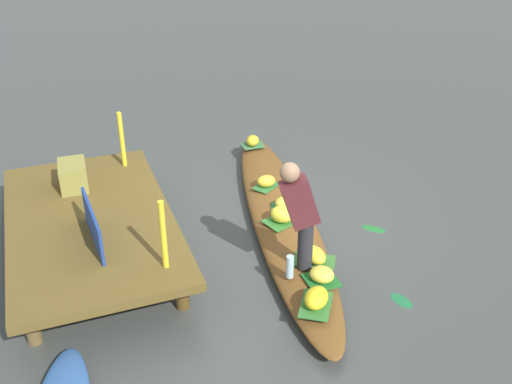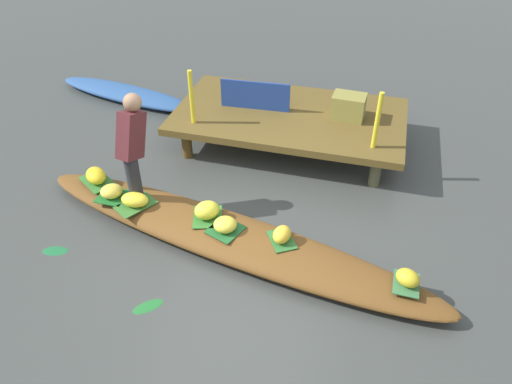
{
  "view_description": "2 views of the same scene",
  "coord_description": "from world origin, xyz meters",
  "views": [
    {
      "loc": [
        -5.81,
        2.52,
        4.0
      ],
      "look_at": [
        0.16,
        0.29,
        0.46
      ],
      "focal_mm": 41.8,
      "sensor_mm": 36.0,
      "label": 1
    },
    {
      "loc": [
        1.35,
        -3.71,
        3.73
      ],
      "look_at": [
        0.17,
        0.58,
        0.34
      ],
      "focal_mm": 34.03,
      "sensor_mm": 36.0,
      "label": 2
    }
  ],
  "objects": [
    {
      "name": "banana_bunch_6",
      "position": [
        -0.26,
        0.12,
        0.34
      ],
      "size": [
        0.37,
        0.37,
        0.19
      ],
      "primitive_type": "ellipsoid",
      "rotation": [
        0.0,
        0.0,
        3.85
      ],
      "color": "yellow",
      "rests_on": "vendor_boat"
    },
    {
      "name": "leaf_mat_6",
      "position": [
        -0.26,
        0.12,
        0.24
      ],
      "size": [
        0.42,
        0.47,
        0.01
      ],
      "primitive_type": "cube",
      "rotation": [
        0.0,
        0.0,
        1.87
      ],
      "color": "#33742D",
      "rests_on": "vendor_boat"
    },
    {
      "name": "drifting_plant_0",
      "position": [
        -1.78,
        -0.6,
        0.0
      ],
      "size": [
        0.31,
        0.21,
        0.01
      ],
      "primitive_type": "ellipsoid",
      "rotation": [
        0.0,
        0.0,
        0.22
      ],
      "color": "#1D6A39",
      "rests_on": "ground"
    },
    {
      "name": "leaf_mat_1",
      "position": [
        1.9,
        -0.31,
        0.24
      ],
      "size": [
        0.25,
        0.33,
        0.01
      ],
      "primitive_type": "cube",
      "rotation": [
        0.0,
        0.0,
        1.55
      ],
      "color": "#3B7144",
      "rests_on": "vendor_boat"
    },
    {
      "name": "railing_post_west",
      "position": [
        -1.0,
        1.67,
        0.86
      ],
      "size": [
        0.06,
        0.06,
        0.75
      ],
      "primitive_type": "cylinder",
      "color": "yellow",
      "rests_on": "dock_platform"
    },
    {
      "name": "vendor_person",
      "position": [
        -1.16,
        0.31,
        0.94
      ],
      "size": [
        0.26,
        0.45,
        1.24
      ],
      "color": "#28282D",
      "rests_on": "vendor_boat"
    },
    {
      "name": "banana_bunch_5",
      "position": [
        0.0,
        -0.04,
        0.31
      ],
      "size": [
        0.32,
        0.31,
        0.15
      ],
      "primitive_type": "ellipsoid",
      "rotation": [
        0.0,
        0.0,
        1.94
      ],
      "color": "yellow",
      "rests_on": "vendor_boat"
    },
    {
      "name": "leaf_mat_5",
      "position": [
        0.0,
        -0.04,
        0.24
      ],
      "size": [
        0.42,
        0.43,
        0.01
      ],
      "primitive_type": "cube",
      "rotation": [
        0.0,
        0.0,
        1.21
      ],
      "color": "#22612D",
      "rests_on": "vendor_boat"
    },
    {
      "name": "moored_boat",
      "position": [
        -2.72,
        2.94,
        0.09
      ],
      "size": [
        2.76,
        1.05,
        0.19
      ],
      "primitive_type": "ellipsoid",
      "rotation": [
        0.0,
        0.0,
        -0.19
      ],
      "color": "#2F5897",
      "rests_on": "ground"
    },
    {
      "name": "dock_platform",
      "position": [
        0.2,
        2.27,
        0.42
      ],
      "size": [
        3.2,
        1.8,
        0.49
      ],
      "color": "brown",
      "rests_on": "ground"
    },
    {
      "name": "banana_bunch_2",
      "position": [
        -1.12,
        0.1,
        0.32
      ],
      "size": [
        0.33,
        0.23,
        0.16
      ],
      "primitive_type": "ellipsoid",
      "rotation": [
        0.0,
        0.0,
        0.07
      ],
      "color": "yellow",
      "rests_on": "vendor_boat"
    },
    {
      "name": "market_banner",
      "position": [
        -0.3,
        2.27,
        0.69
      ],
      "size": [
        0.98,
        0.08,
        0.41
      ],
      "primitive_type": "cube",
      "rotation": [
        0.0,
        0.0,
        0.06
      ],
      "color": "navy",
      "rests_on": "dock_platform"
    },
    {
      "name": "produce_crate",
      "position": [
        0.99,
        2.35,
        0.66
      ],
      "size": [
        0.46,
        0.34,
        0.34
      ],
      "primitive_type": "cube",
      "rotation": [
        0.0,
        0.0,
        -0.06
      ],
      "color": "olive",
      "rests_on": "dock_platform"
    },
    {
      "name": "banana_bunch_4",
      "position": [
        -1.46,
        0.17,
        0.32
      ],
      "size": [
        0.34,
        0.33,
        0.15
      ],
      "primitive_type": "ellipsoid",
      "rotation": [
        0.0,
        0.0,
        2.11
      ],
      "color": "yellow",
      "rests_on": "vendor_boat"
    },
    {
      "name": "water_bottle",
      "position": [
        -1.28,
        0.45,
        0.36
      ],
      "size": [
        0.08,
        0.08,
        0.26
      ],
      "primitive_type": "cylinder",
      "color": "silver",
      "rests_on": "vendor_boat"
    },
    {
      "name": "leaf_mat_0",
      "position": [
        -1.79,
        0.39,
        0.24
      ],
      "size": [
        0.53,
        0.49,
        0.01
      ],
      "primitive_type": "cube",
      "rotation": [
        0.0,
        0.0,
        2.55
      ],
      "color": "#347130",
      "rests_on": "vendor_boat"
    },
    {
      "name": "leaf_mat_4",
      "position": [
        -1.46,
        0.17,
        0.24
      ],
      "size": [
        0.34,
        0.33,
        0.01
      ],
      "primitive_type": "cube",
      "rotation": [
        0.0,
        0.0,
        1.56
      ],
      "color": "#1E6427",
      "rests_on": "vendor_boat"
    },
    {
      "name": "railing_post_east",
      "position": [
        1.4,
        1.67,
        0.86
      ],
      "size": [
        0.06,
        0.06,
        0.75
      ],
      "primitive_type": "cylinder",
      "color": "yellow",
      "rests_on": "dock_platform"
    },
    {
      "name": "canal_water",
      "position": [
        0.0,
        0.0,
        0.0
      ],
      "size": [
        40.0,
        40.0,
        0.0
      ],
      "primitive_type": "plane",
      "color": "#3F4340",
      "rests_on": "ground"
    },
    {
      "name": "vendor_boat",
      "position": [
        0.0,
        0.0,
        0.12
      ],
      "size": [
        5.0,
        1.73,
        0.24
      ],
      "primitive_type": "ellipsoid",
      "rotation": [
        0.0,
        0.0,
        -0.2
      ],
      "color": "brown",
      "rests_on": "ground"
    },
    {
      "name": "banana_bunch_0",
      "position": [
        -1.79,
        0.39,
        0.33
      ],
      "size": [
        0.39,
        0.38,
        0.17
      ],
      "primitive_type": "ellipsoid",
      "rotation": [
        0.0,
        0.0,
        5.56
      ],
      "color": "yellow",
      "rests_on": "vendor_boat"
    },
    {
      "name": "leaf_mat_3",
      "position": [
        0.62,
        -0.03,
        0.24
      ],
      "size": [
        0.38,
        0.42,
        0.01
      ],
      "primitive_type": "cube",
      "rotation": [
        0.0,
        0.0,
        2.13
      ],
      "color": "#2F6E30",
      "rests_on": "vendor_boat"
    },
    {
      "name": "banana_bunch_3",
      "position": [
        0.62,
        -0.03,
        0.32
      ],
      "size": [
        0.21,
        0.27,
        0.16
      ],
      "primitive_type": "ellipsoid",
      "rotation": [
        0.0,
        0.0,
        1.44
      ],
      "color": "yellow",
      "rests_on": "vendor_boat"
    },
    {
      "name": "banana_bunch_1",
      "position": [
        1.9,
        -0.31,
        0.32
      ],
      "size": [
        0.3,
        0.28,
        0.16
      ],
      "primitive_type": "ellipsoid",
      "rotation": [
        0.0,
        0.0,
        2.58
      ],
      "color": "gold",
      "rests_on": "vendor_boat"
    },
    {
      "name": "drifting_plant_2",
      "position": [
        -0.47,
        -1.04,
        0.0
      ],
      "size": [
        0.31,
        0.31,
        0.01
      ],
      "primitive_type": "ellipsoid",
      "rotation": [
        0.0,
        0.0,
        0.77
      ],
      "color": "#226F2E",
      "rests_on": "ground"
    },
    {
      "name": "leaf_mat_2",
      "position": [
        -1.12,
        0.1,
        0.24
      ],
      "size": [
        0.46,
        0.52,
        0.01
      ],
      "primitive_type": "cube",
      "rotation": [
        0.0,
        0.0,
        1.01
      ],
      "color": "#376E2C",
      "rests_on": "vendor_boat"
    }
  ]
}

